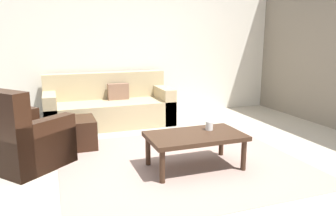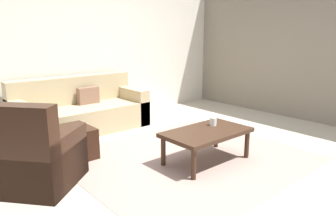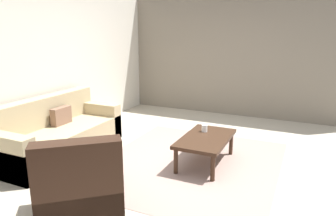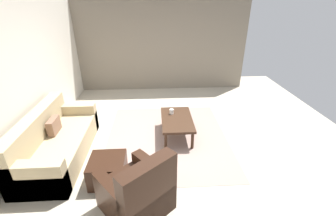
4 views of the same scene
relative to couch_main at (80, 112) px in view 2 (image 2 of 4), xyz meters
The scene contains 9 objects.
ground_plane 2.18m from the couch_main, 76.55° to the right, with size 8.00×8.00×0.00m, color #B2A893.
rear_partition 1.31m from the couch_main, 45.00° to the left, with size 6.00×0.12×2.80m, color silver.
stone_feature_panel 4.23m from the couch_main, 30.93° to the right, with size 0.12×5.20×2.80m, color slate.
area_rug 2.18m from the couch_main, 76.55° to the right, with size 2.84×2.50×0.01m, color gray.
couch_main is the anchor object (origin of this frame).
armchair_leather 2.07m from the couch_main, 128.83° to the right, with size 1.13×1.13×0.95m.
ottoman 1.27m from the couch_main, 121.59° to the right, with size 0.56×0.56×0.40m, color black.
coffee_table 2.38m from the couch_main, 75.56° to the right, with size 1.10×0.64×0.41m.
cup 2.36m from the couch_main, 69.63° to the right, with size 0.09×0.09×0.11m, color white.
Camera 2 is at (-2.74, -2.76, 1.59)m, focal length 34.03 mm.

